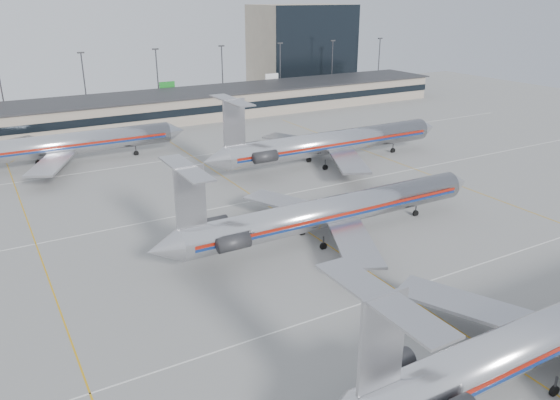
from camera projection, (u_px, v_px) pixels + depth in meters
ground at (478, 343)px, 46.41m from camera, size 260.00×260.00×0.00m
apron_markings at (398, 291)px, 54.52m from camera, size 160.00×0.15×0.02m
terminal at (141, 110)px, 124.79m from camera, size 162.00×17.00×6.25m
light_mast_row at (122, 78)px, 134.26m from camera, size 163.60×0.40×15.28m
distant_building at (301, 46)px, 174.77m from camera, size 30.00×20.00×25.00m
jet_foreground at (550, 332)px, 42.00m from camera, size 45.56×26.83×11.93m
jet_second_row at (327, 212)px, 65.22m from camera, size 45.42×26.74×11.89m
jet_third_row at (328, 143)px, 94.28m from camera, size 47.97×29.51×13.12m
jet_back_row at (50, 146)px, 92.81m from camera, size 46.48×28.59×12.71m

